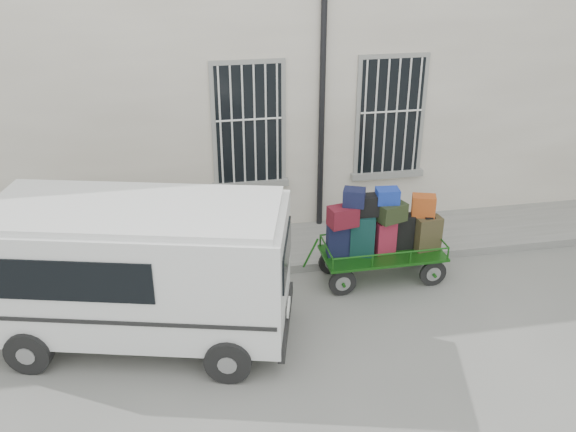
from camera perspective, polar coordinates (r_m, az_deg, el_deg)
The scene contains 5 objects.
ground at distance 10.22m, azimuth 1.30°, elevation -9.00°, with size 80.00×80.00×0.00m, color slate.
building at distance 14.10m, azimuth -3.31°, elevation 14.17°, with size 24.00×5.15×6.00m.
sidewalk at distance 12.02m, azimuth -0.85°, elevation -2.82°, with size 24.00×1.70×0.15m, color slate.
luggage_cart at distance 10.86m, azimuth 8.27°, elevation -1.49°, with size 2.42×0.95×1.75m.
van at distance 9.37m, azimuth -13.16°, elevation -4.29°, with size 4.59×2.81×2.16m.
Camera 1 is at (-1.78, -8.20, 5.83)m, focal length 40.00 mm.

